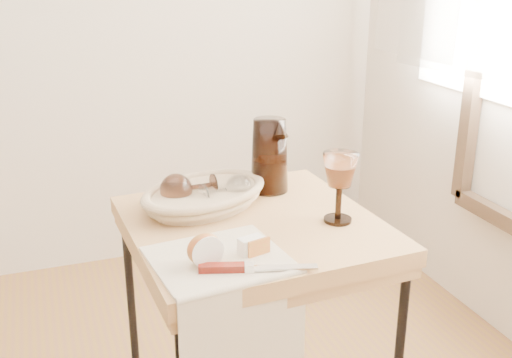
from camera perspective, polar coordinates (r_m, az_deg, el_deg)
name	(u,v)px	position (r m, az deg, el deg)	size (l,w,h in m)	color
side_table	(254,350)	(1.76, -0.23, -15.58)	(0.61, 0.61, 0.78)	olive
tea_towel	(219,259)	(1.37, -3.44, -7.42)	(0.29, 0.26, 0.01)	silver
bread_basket	(205,197)	(1.65, -4.77, -1.71)	(0.33, 0.23, 0.06)	#947755
goblet_lying_a	(192,187)	(1.64, -5.91, -0.76)	(0.14, 0.09, 0.09)	#543425
goblet_lying_b	(224,190)	(1.63, -2.97, -1.06)	(0.12, 0.07, 0.07)	white
pitcher	(269,155)	(1.74, 1.25, 2.20)	(0.15, 0.23, 0.25)	black
wine_goblet	(339,188)	(1.54, 7.71, -0.79)	(0.09, 0.09, 0.18)	white
apple_half	(204,249)	(1.33, -4.84, -6.44)	(0.08, 0.04, 0.07)	#B4241C
apple_wedge	(251,245)	(1.38, -0.48, -6.16)	(0.06, 0.03, 0.04)	white
table_knife	(253,266)	(1.31, -0.26, -8.08)	(0.25, 0.03, 0.02)	silver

